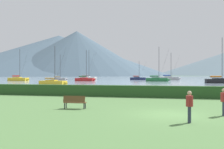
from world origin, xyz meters
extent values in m
plane|color=#517A42|center=(0.00, 0.00, 0.00)|extent=(1000.00, 1000.00, 0.00)
cube|color=#8499A8|center=(0.00, 137.00, 0.00)|extent=(320.00, 246.00, 0.00)
cube|color=#284C23|center=(0.00, 11.00, 0.62)|extent=(80.00, 1.20, 1.25)
cube|color=gold|center=(-52.08, 62.84, 0.57)|extent=(7.29, 2.66, 1.14)
cone|color=gold|center=(-47.96, 62.73, 0.57)|extent=(1.26, 1.00, 0.96)
cube|color=gold|center=(-52.50, 62.85, 0.98)|extent=(2.73, 1.80, 0.72)
cylinder|color=#333338|center=(-51.46, 62.82, 6.08)|extent=(0.14, 0.14, 10.92)
cylinder|color=#333338|center=(-53.09, 62.86, 1.76)|extent=(3.25, 0.21, 0.12)
cylinder|color=red|center=(-53.09, 62.86, 1.76)|extent=(2.77, 0.53, 0.45)
cylinder|color=#333338|center=(-49.76, 62.78, 5.81)|extent=(3.43, 0.12, 10.38)
cube|color=#236B38|center=(-2.78, 67.73, 0.57)|extent=(7.48, 3.34, 1.14)
cone|color=#236B38|center=(1.32, 67.22, 0.57)|extent=(1.35, 1.11, 0.97)
cube|color=#206032|center=(-3.19, 67.78, 0.98)|extent=(2.88, 2.05, 0.72)
cylinder|color=#333338|center=(-2.17, 67.65, 6.15)|extent=(0.14, 0.14, 11.06)
cylinder|color=#333338|center=(-3.78, 67.85, 1.76)|extent=(3.24, 0.52, 0.12)
cylinder|color=#2D7542|center=(-3.78, 67.85, 1.76)|extent=(2.80, 0.79, 0.45)
cylinder|color=#333338|center=(-0.48, 67.44, 5.88)|extent=(3.41, 0.45, 10.51)
cube|color=#9E9EA3|center=(-40.69, 72.59, 0.47)|extent=(5.98, 2.11, 0.94)
cone|color=#9E9EA3|center=(-37.29, 72.63, 0.47)|extent=(1.03, 0.81, 0.80)
cube|color=gray|center=(-41.03, 72.59, 0.81)|extent=(2.23, 1.45, 0.60)
cylinder|color=#333338|center=(-40.18, 72.60, 5.30)|extent=(0.12, 0.12, 9.56)
cylinder|color=#333338|center=(-41.52, 72.58, 1.45)|extent=(2.68, 0.13, 0.10)
cylinder|color=tan|center=(-41.52, 72.58, 1.45)|extent=(2.28, 0.40, 0.37)
cylinder|color=#333338|center=(-38.78, 72.61, 5.06)|extent=(2.83, 0.06, 9.09)
cube|color=black|center=(14.31, 54.90, 0.58)|extent=(7.45, 3.01, 1.14)
cube|color=black|center=(13.89, 54.87, 0.99)|extent=(2.82, 1.94, 0.73)
cylinder|color=#333338|center=(14.93, 54.94, 6.52)|extent=(0.15, 0.15, 11.78)
cylinder|color=#333338|center=(13.30, 54.82, 1.77)|extent=(3.28, 0.36, 0.12)
cylinder|color=orange|center=(13.30, 54.82, 1.77)|extent=(2.81, 0.66, 0.46)
cube|color=white|center=(-34.03, 88.10, 0.60)|extent=(7.82, 3.22, 1.20)
cone|color=white|center=(-29.69, 87.75, 0.60)|extent=(1.39, 1.12, 1.02)
cube|color=silver|center=(-34.47, 88.13, 1.04)|extent=(2.97, 2.05, 0.76)
cylinder|color=#333338|center=(-33.38, 88.05, 6.96)|extent=(0.15, 0.15, 12.60)
cylinder|color=#333338|center=(-35.09, 88.18, 1.86)|extent=(3.43, 0.41, 0.13)
cylinder|color=gray|center=(-35.09, 88.18, 1.86)|extent=(2.95, 0.71, 0.48)
cylinder|color=#333338|center=(-31.59, 87.90, 6.64)|extent=(3.62, 0.32, 11.98)
cube|color=navy|center=(-11.37, 87.13, 0.50)|extent=(6.48, 2.65, 1.00)
cone|color=navy|center=(-7.75, 86.85, 0.50)|extent=(1.15, 0.93, 0.85)
cube|color=#1B2449|center=(-11.73, 87.16, 0.86)|extent=(2.46, 1.69, 0.63)
cylinder|color=#333338|center=(-10.82, 87.09, 4.24)|extent=(0.13, 0.13, 7.39)
cylinder|color=#333338|center=(-12.25, 87.19, 1.54)|extent=(2.85, 0.32, 0.11)
cylinder|color=red|center=(-12.25, 87.19, 1.54)|extent=(2.45, 0.58, 0.40)
cylinder|color=#333338|center=(-9.33, 86.97, 4.06)|extent=(3.01, 0.25, 7.03)
cube|color=red|center=(-27.67, 65.39, 0.53)|extent=(6.80, 2.78, 1.04)
cone|color=red|center=(-23.89, 65.10, 0.53)|extent=(1.20, 0.97, 0.89)
cube|color=#A52020|center=(-28.05, 65.42, 0.91)|extent=(2.58, 1.78, 0.66)
cylinder|color=#333338|center=(-27.10, 65.35, 5.68)|extent=(0.13, 0.13, 10.21)
cylinder|color=#333338|center=(-28.59, 65.46, 1.62)|extent=(2.99, 0.34, 0.11)
cylinder|color=#2D7542|center=(-28.59, 65.46, 1.62)|extent=(2.57, 0.61, 0.42)
cylinder|color=#333338|center=(-25.54, 65.23, 5.43)|extent=(3.15, 0.27, 9.71)
cube|color=gold|center=(-25.07, 35.18, 0.49)|extent=(6.45, 3.04, 0.97)
cone|color=gold|center=(-21.57, 34.65, 0.49)|extent=(1.18, 0.98, 0.83)
cube|color=gold|center=(-25.42, 35.24, 0.85)|extent=(2.50, 1.82, 0.62)
cylinder|color=#333338|center=(-24.54, 35.10, 4.67)|extent=(0.12, 0.12, 8.27)
cylinder|color=#333338|center=(-25.92, 35.31, 1.51)|extent=(2.77, 0.53, 0.11)
cylinder|color=tan|center=(-25.92, 35.31, 1.51)|extent=(2.40, 0.74, 0.39)
cylinder|color=#333338|center=(-23.10, 34.88, 4.47)|extent=(2.92, 0.47, 7.87)
cube|color=#9E9EA3|center=(1.68, 87.99, 0.61)|extent=(7.76, 2.79, 1.21)
cone|color=#9E9EA3|center=(6.09, 88.07, 0.61)|extent=(1.34, 1.05, 1.03)
cube|color=gray|center=(1.24, 87.98, 1.05)|extent=(2.90, 1.90, 0.77)
cylinder|color=#333338|center=(2.34, 88.00, 5.99)|extent=(0.15, 0.15, 10.65)
cylinder|color=#333338|center=(0.60, 87.97, 1.88)|extent=(3.47, 0.20, 0.13)
cylinder|color=#2847A3|center=(0.60, 87.97, 1.88)|extent=(2.96, 0.54, 0.48)
cylinder|color=#333338|center=(4.16, 88.04, 5.73)|extent=(3.67, 0.10, 10.13)
cube|color=brown|center=(-6.77, 1.17, 0.45)|extent=(1.63, 0.52, 0.06)
cube|color=brown|center=(-6.76, 0.99, 0.73)|extent=(1.62, 0.19, 0.45)
cylinder|color=#333338|center=(-6.04, 1.37, 0.23)|extent=(0.08, 0.08, 0.45)
cylinder|color=#333338|center=(-7.50, 1.31, 0.23)|extent=(0.08, 0.08, 0.45)
cylinder|color=#333338|center=(-6.03, 1.04, 0.23)|extent=(0.08, 0.08, 0.45)
cylinder|color=#333338|center=(-7.49, 0.98, 0.23)|extent=(0.08, 0.08, 0.45)
cylinder|color=#2D3347|center=(0.82, -2.48, 0.42)|extent=(0.14, 0.14, 0.85)
cylinder|color=#2D3347|center=(0.87, -2.31, 0.42)|extent=(0.14, 0.14, 0.85)
cylinder|color=maroon|center=(0.84, -2.40, 1.12)|extent=(0.36, 0.36, 0.55)
cylinder|color=maroon|center=(0.78, -2.63, 1.15)|extent=(0.09, 0.09, 0.50)
cylinder|color=maroon|center=(0.91, -2.17, 1.15)|extent=(0.09, 0.09, 0.50)
sphere|color=tan|center=(0.84, -2.40, 1.54)|extent=(0.22, 0.22, 0.22)
cylinder|color=#2D3347|center=(3.06, 0.11, 0.42)|extent=(0.14, 0.14, 0.85)
cylinder|color=#2D3347|center=(3.07, 0.29, 0.42)|extent=(0.14, 0.14, 0.85)
cylinder|color=maroon|center=(3.07, 0.20, 1.12)|extent=(0.36, 0.36, 0.55)
cylinder|color=maroon|center=(3.05, -0.04, 1.15)|extent=(0.09, 0.09, 0.50)
cylinder|color=maroon|center=(3.08, 0.44, 1.15)|extent=(0.09, 0.09, 0.50)
sphere|color=tan|center=(3.07, 0.20, 1.54)|extent=(0.22, 0.22, 0.22)
cone|color=#425666|center=(-164.40, 342.33, 31.77)|extent=(347.55, 347.55, 63.54)
cone|color=#425666|center=(-111.43, 280.97, 29.02)|extent=(194.97, 194.97, 58.04)
camera|label=1|loc=(-0.43, -15.38, 2.53)|focal=38.77mm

